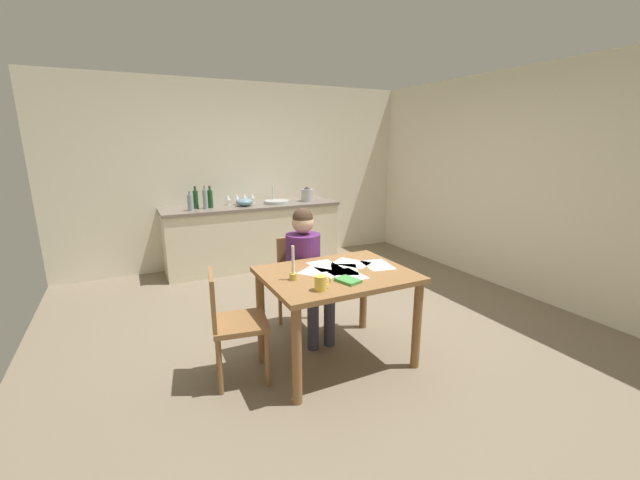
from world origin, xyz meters
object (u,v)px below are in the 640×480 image
bottle_wine_red (205,199)px  bottle_sauce (210,199)px  candlestick (293,270)px  mixing_bowl (244,202)px  bottle_vinegar (196,199)px  wine_glass_by_kettle (244,196)px  wine_glass_near_sink (252,196)px  bottle_oil (190,202)px  chair_side_empty (231,321)px  wine_glass_back_right (228,197)px  sink_unit (277,202)px  person_seated (306,264)px  book_magazine (348,280)px  chair_at_table (300,278)px  stovetop_kettle (307,195)px  wine_glass_back_left (237,197)px  dining_table (336,286)px  coffee_mug (321,283)px

bottle_wine_red → bottle_sauce: bottle_wine_red is taller
candlestick → mixing_bowl: bearing=81.5°
bottle_vinegar → wine_glass_by_kettle: 0.70m
mixing_bowl → wine_glass_near_sink: size_ratio=1.54×
bottle_wine_red → bottle_oil: bearing=-162.8°
chair_side_empty → wine_glass_back_right: bearing=76.4°
bottle_wine_red → wine_glass_by_kettle: bearing=17.6°
sink_unit → bottle_vinegar: (-1.13, 0.04, 0.10)m
person_seated → book_magazine: person_seated is taller
wine_glass_by_kettle → wine_glass_back_right: bearing=180.0°
chair_at_table → sink_unit: size_ratio=2.45×
bottle_wine_red → stovetop_kettle: bottle_wine_red is taller
bottle_sauce → wine_glass_back_right: bottle_sauce is taller
bottle_wine_red → wine_glass_near_sink: bottle_wine_red is taller
candlestick → wine_glass_back_left: size_ratio=1.71×
person_seated → candlestick: bearing=-122.8°
dining_table → sink_unit: sink_unit is taller
stovetop_kettle → wine_glass_near_sink: (-0.81, 0.15, 0.01)m
bottle_wine_red → coffee_mug: bearing=-86.0°
candlestick → bottle_wine_red: bearing=92.5°
chair_at_table → wine_glass_by_kettle: 2.30m
candlestick → bottle_sauce: 2.81m
chair_side_empty → wine_glass_by_kettle: wine_glass_by_kettle is taller
dining_table → sink_unit: 2.85m
bottle_vinegar → bottle_sauce: (0.19, -0.03, -0.00)m
candlestick → book_magazine: bearing=-33.1°
dining_table → bottle_sauce: bottle_sauce is taller
chair_at_table → bottle_wine_red: bottle_wine_red is taller
chair_at_table → bottle_wine_red: (-0.47, 2.06, 0.53)m
chair_side_empty → bottle_vinegar: bearing=85.1°
chair_side_empty → candlestick: (0.46, -0.10, 0.35)m
chair_side_empty → bottle_vinegar: size_ratio=2.89×
chair_side_empty → bottle_vinegar: 2.79m
sink_unit → wine_glass_back_left: (-0.55, 0.15, 0.09)m
sink_unit → bottle_oil: bearing=-175.3°
chair_side_empty → bottle_wine_red: size_ratio=2.80×
bottle_sauce → wine_glass_near_sink: bearing=12.4°
person_seated → bottle_oil: person_seated is taller
coffee_mug → stovetop_kettle: 3.34m
wine_glass_back_left → wine_glass_back_right: (-0.13, 0.00, 0.00)m
chair_at_table → bottle_wine_red: size_ratio=2.85×
dining_table → bottle_vinegar: bottle_vinegar is taller
sink_unit → stovetop_kettle: (0.49, -0.00, 0.08)m
chair_side_empty → wine_glass_back_right: 2.97m
wine_glass_by_kettle → wine_glass_back_right: 0.24m
candlestick → bottle_oil: (-0.32, 2.69, 0.17)m
candlestick → book_magazine: (0.34, -0.22, -0.06)m
chair_side_empty → coffee_mug: coffee_mug is taller
chair_at_table → bottle_sauce: bearing=100.7°
person_seated → book_magazine: size_ratio=6.85×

